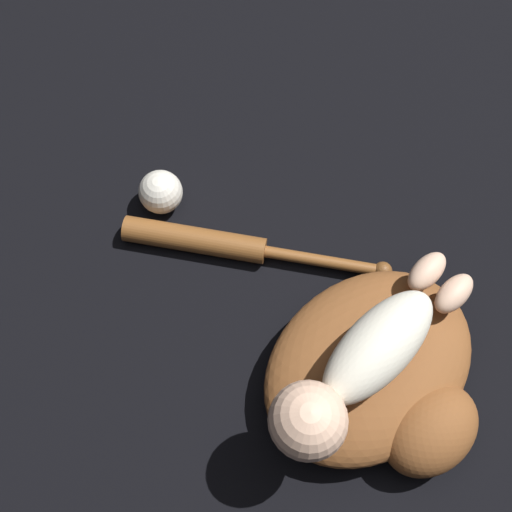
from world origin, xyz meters
TOP-DOWN VIEW (x-y plane):
  - ground_plane at (0.00, 0.00)m, footprint 6.00×6.00m
  - baseball_glove at (-0.04, 0.08)m, footprint 0.37×0.34m
  - baby_figure at (0.01, 0.06)m, footprint 0.40×0.12m
  - baseball_bat at (-0.02, -0.26)m, footprint 0.30×0.39m
  - baseball at (0.00, -0.40)m, footprint 0.08×0.08m

SIDE VIEW (x-z plane):
  - ground_plane at x=0.00m, z-range 0.00..0.00m
  - baseball_bat at x=-0.02m, z-range 0.00..0.04m
  - baseball at x=0.00m, z-range 0.00..0.08m
  - baseball_glove at x=-0.04m, z-range 0.00..0.11m
  - baby_figure at x=0.01m, z-range 0.10..0.21m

